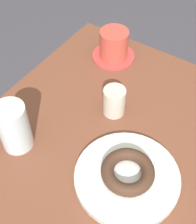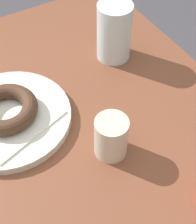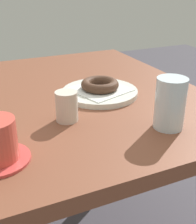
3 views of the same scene
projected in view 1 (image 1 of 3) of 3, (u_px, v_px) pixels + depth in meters
The scene contains 7 objects.
table at pixel (155, 196), 0.80m from camera, with size 0.93×0.76×0.70m.
plate_chocolate_ring at pixel (127, 177), 0.69m from camera, with size 0.23×0.23×0.02m, color silver.
napkin_chocolate_ring at pixel (127, 175), 0.68m from camera, with size 0.15×0.15×0.00m, color white.
donut_chocolate_ring at pixel (128, 171), 0.67m from camera, with size 0.11×0.11×0.03m, color #472D1F.
water_glass at pixel (14, 127), 0.71m from camera, with size 0.07×0.07×0.12m, color silver.
coffee_cup at pixel (114, 45), 0.93m from camera, with size 0.13×0.13×0.09m.
sugar_jar at pixel (114, 101), 0.79m from camera, with size 0.06×0.06×0.08m, color beige.
Camera 1 is at (0.08, -0.38, 1.33)m, focal length 51.04 mm.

